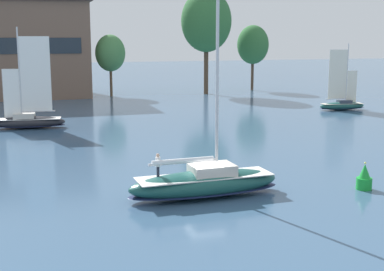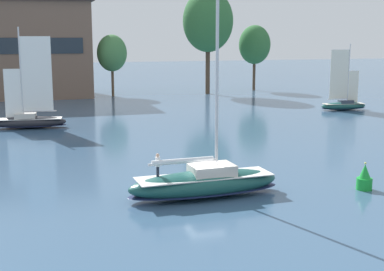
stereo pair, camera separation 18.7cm
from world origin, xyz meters
name	(u,v)px [view 1 (the left image)]	position (x,y,z in m)	size (l,w,h in m)	color
ground_plane	(205,196)	(0.00, 0.00, 0.00)	(400.00, 400.00, 0.00)	#385675
tree_shore_left	(253,45)	(33.22, 68.21, 9.30)	(6.46, 6.46, 13.29)	#4C3828
tree_shore_center	(206,21)	(21.77, 64.23, 13.83)	(9.60, 9.60, 19.75)	#4C3828
tree_shore_right	(110,53)	(3.56, 65.60, 7.95)	(5.52, 5.52, 11.35)	brown
sailboat_main	(205,182)	(0.03, 0.00, 1.02)	(11.07, 3.49, 15.05)	#194C47
sailboat_moored_mid_channel	(342,105)	(34.08, 36.13, 0.83)	(7.39, 2.69, 9.96)	#194C47
sailboat_moored_far_slip	(28,120)	(-11.55, 32.96, 0.97)	(9.05, 3.57, 12.11)	#232328
channel_buoy	(364,178)	(11.68, -1.74, 0.81)	(1.13, 1.13, 2.05)	green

